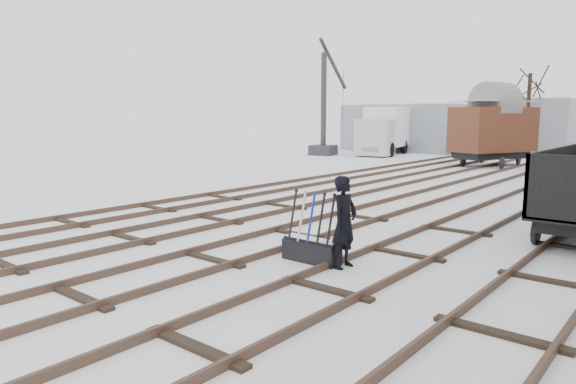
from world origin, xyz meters
The scene contains 11 objects.
ground centered at (0.00, 0.00, 0.00)m, with size 120.00×120.00×0.00m, color white.
tracks centered at (0.00, 13.67, 0.07)m, with size 13.90×52.00×0.16m.
shed_left centered at (-13.00, 36.00, 2.05)m, with size 10.00×8.00×4.10m.
shed_right centered at (-4.00, 40.00, 2.25)m, with size 7.00×6.00×4.50m.
ground_frame centered at (1.72, 1.28, 0.28)m, with size 1.30×0.43×1.49m.
worker centered at (2.47, 1.38, 0.94)m, with size 0.69×0.45×1.88m, color black.
box_van_wagon centered at (-2.32, 25.24, 2.30)m, with size 4.55×5.84×3.96m.
lorry centered at (-12.14, 29.78, 1.91)m, with size 3.82×8.50×3.72m.
panel_van centered at (-6.17, 32.51, 0.96)m, with size 2.48×4.42×1.84m.
crane centered at (-15.38, 25.88, 2.34)m, with size 2.06×5.28×8.88m.
tree_far_left centered at (-3.26, 36.33, 3.17)m, with size 0.30×0.30×6.34m, color black.
Camera 1 is at (8.03, -7.19, 3.07)m, focal length 32.00 mm.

